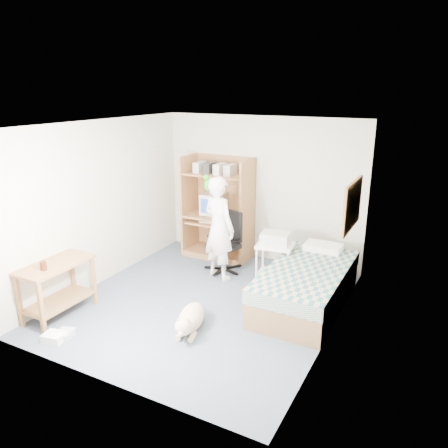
% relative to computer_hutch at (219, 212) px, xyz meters
% --- Properties ---
extents(floor, '(4.00, 4.00, 0.00)m').
position_rel_computer_hutch_xyz_m(floor, '(0.70, -1.74, -0.82)').
color(floor, '#444C5C').
rests_on(floor, ground).
extents(wall_back, '(3.60, 0.02, 2.50)m').
position_rel_computer_hutch_xyz_m(wall_back, '(0.70, 0.26, 0.43)').
color(wall_back, beige).
rests_on(wall_back, floor).
extents(wall_right, '(0.02, 4.00, 2.50)m').
position_rel_computer_hutch_xyz_m(wall_right, '(2.50, -1.74, 0.43)').
color(wall_right, beige).
rests_on(wall_right, floor).
extents(wall_left, '(0.02, 4.00, 2.50)m').
position_rel_computer_hutch_xyz_m(wall_left, '(-1.10, -1.74, 0.43)').
color(wall_left, beige).
rests_on(wall_left, floor).
extents(ceiling, '(3.60, 4.00, 0.02)m').
position_rel_computer_hutch_xyz_m(ceiling, '(0.70, -1.74, 1.68)').
color(ceiling, white).
rests_on(ceiling, wall_back).
extents(computer_hutch, '(1.20, 0.63, 1.80)m').
position_rel_computer_hutch_xyz_m(computer_hutch, '(0.00, 0.00, 0.00)').
color(computer_hutch, brown).
rests_on(computer_hutch, floor).
extents(bed, '(1.02, 2.02, 0.66)m').
position_rel_computer_hutch_xyz_m(bed, '(2.00, -1.12, -0.53)').
color(bed, brown).
rests_on(bed, floor).
extents(side_desk, '(0.50, 1.00, 0.75)m').
position_rel_computer_hutch_xyz_m(side_desk, '(-0.85, -2.94, -0.33)').
color(side_desk, brown).
rests_on(side_desk, floor).
extents(corkboard, '(0.04, 0.94, 0.66)m').
position_rel_computer_hutch_xyz_m(corkboard, '(2.47, -0.84, 0.63)').
color(corkboard, '#9E7447').
rests_on(corkboard, wall_right).
extents(office_chair, '(0.57, 0.58, 1.00)m').
position_rel_computer_hutch_xyz_m(office_chair, '(0.43, -0.55, -0.46)').
color(office_chair, black).
rests_on(office_chair, floor).
extents(person, '(0.70, 0.57, 1.66)m').
position_rel_computer_hutch_xyz_m(person, '(0.46, -0.85, 0.01)').
color(person, white).
rests_on(person, floor).
extents(parrot, '(0.12, 0.21, 0.34)m').
position_rel_computer_hutch_xyz_m(parrot, '(0.26, -0.84, 0.70)').
color(parrot, '#157F12').
rests_on(parrot, person).
extents(dog, '(0.47, 0.92, 0.35)m').
position_rel_computer_hutch_xyz_m(dog, '(0.91, -2.45, -0.67)').
color(dog, '#CEB08A').
rests_on(dog, floor).
extents(printer_cart, '(0.60, 0.50, 0.65)m').
position_rel_computer_hutch_xyz_m(printer_cart, '(1.34, -0.66, -0.39)').
color(printer_cart, white).
rests_on(printer_cart, floor).
extents(printer, '(0.46, 0.37, 0.18)m').
position_rel_computer_hutch_xyz_m(printer, '(1.34, -0.66, -0.08)').
color(printer, beige).
rests_on(printer, printer_cart).
extents(crt_monitor, '(0.43, 0.45, 0.37)m').
position_rel_computer_hutch_xyz_m(crt_monitor, '(-0.10, 0.01, 0.14)').
color(crt_monitor, beige).
rests_on(crt_monitor, computer_hutch).
extents(keyboard, '(0.47, 0.22, 0.03)m').
position_rel_computer_hutch_xyz_m(keyboard, '(-0.04, -0.16, -0.15)').
color(keyboard, beige).
rests_on(keyboard, computer_hutch).
extents(pencil_cup, '(0.08, 0.08, 0.12)m').
position_rel_computer_hutch_xyz_m(pencil_cup, '(0.32, -0.09, -0.00)').
color(pencil_cup, gold).
rests_on(pencil_cup, computer_hutch).
extents(drink_glass, '(0.08, 0.08, 0.12)m').
position_rel_computer_hutch_xyz_m(drink_glass, '(-0.80, -3.16, -0.01)').
color(drink_glass, '#3C1809').
rests_on(drink_glass, side_desk).
extents(floor_box_a, '(0.28, 0.24, 0.10)m').
position_rel_computer_hutch_xyz_m(floor_box_a, '(-0.42, -3.44, -0.77)').
color(floor_box_a, white).
rests_on(floor_box_a, floor).
extents(floor_box_b, '(0.24, 0.26, 0.08)m').
position_rel_computer_hutch_xyz_m(floor_box_b, '(-0.37, -3.32, -0.78)').
color(floor_box_b, '#B5B5B0').
rests_on(floor_box_b, floor).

